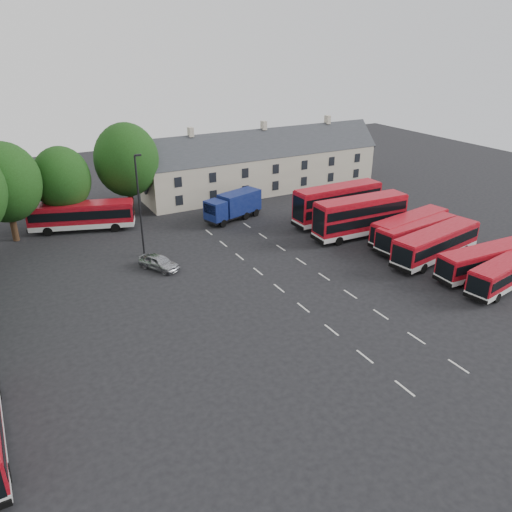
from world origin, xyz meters
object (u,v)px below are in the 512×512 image
(bus_row_a, at_px, (507,271))
(bus_dd_south, at_px, (360,215))
(silver_car, at_px, (159,262))
(box_truck, at_px, (234,205))
(lamppost, at_px, (140,204))

(bus_row_a, bearing_deg, bus_dd_south, 92.19)
(bus_row_a, relative_size, silver_car, 2.33)
(silver_car, bearing_deg, bus_row_a, -64.65)
(bus_row_a, relative_size, box_truck, 1.26)
(box_truck, distance_m, silver_car, 15.98)
(silver_car, bearing_deg, lamppost, 65.83)
(box_truck, bearing_deg, bus_row_a, -81.61)
(silver_car, distance_m, lamppost, 6.25)
(box_truck, relative_size, silver_car, 1.85)
(bus_dd_south, relative_size, silver_car, 2.60)
(box_truck, xyz_separation_m, lamppost, (-13.16, -5.64, 3.80))
(silver_car, height_order, lamppost, lamppost)
(box_truck, distance_m, lamppost, 14.81)
(silver_car, bearing_deg, bus_dd_south, -35.40)
(lamppost, bearing_deg, bus_row_a, -40.26)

